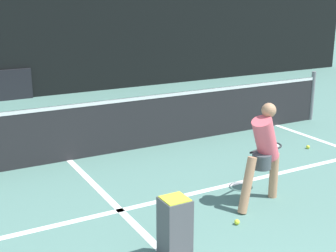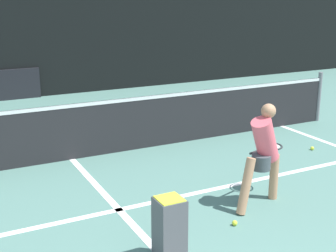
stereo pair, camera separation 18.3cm
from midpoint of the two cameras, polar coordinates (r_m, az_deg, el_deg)
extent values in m
cube|color=white|center=(6.14, -6.71, -10.18)|extent=(8.25, 0.10, 0.01)
cube|color=white|center=(6.16, -6.81, -10.07)|extent=(0.10, 4.25, 0.01)
cylinder|color=slate|center=(10.70, 16.69, 3.55)|extent=(0.09, 0.09, 1.07)
cube|color=#232326|center=(7.88, -12.81, -0.85)|extent=(11.00, 0.02, 0.95)
cube|color=white|center=(7.77, -13.00, 2.29)|extent=(11.00, 0.03, 0.06)
cube|color=black|center=(12.84, -20.03, 10.25)|extent=(24.00, 0.06, 3.30)
cylinder|color=tan|center=(6.50, 11.97, -5.90)|extent=(0.12, 0.12, 0.63)
cylinder|color=tan|center=(6.00, 8.76, -7.13)|extent=(0.31, 0.20, 0.73)
cylinder|color=#3F474C|center=(6.15, 10.50, -4.25)|extent=(0.25, 0.25, 0.19)
cylinder|color=#E55966|center=(6.10, 10.95, -1.56)|extent=(0.47, 0.33, 0.66)
sphere|color=tan|center=(6.04, 11.34, 1.89)|extent=(0.19, 0.19, 0.19)
cylinder|color=#262628|center=(6.40, 9.97, -2.94)|extent=(0.30, 0.12, 0.03)
torus|color=#262628|center=(6.64, 11.49, -2.31)|extent=(0.43, 0.43, 0.02)
cylinder|color=beige|center=(6.64, 11.49, -2.31)|extent=(0.32, 0.32, 0.01)
sphere|color=#D1E033|center=(8.75, 16.12, -2.47)|extent=(0.07, 0.07, 0.07)
sphere|color=#D1E033|center=(5.79, 7.49, -11.53)|extent=(0.07, 0.07, 0.07)
cube|color=#4C4C51|center=(4.89, -0.26, -12.62)|extent=(0.28, 0.28, 0.70)
cube|color=#D1E033|center=(4.75, -0.27, -9.11)|extent=(0.25, 0.25, 0.06)
cylinder|color=black|center=(16.69, -19.82, 6.65)|extent=(0.18, 0.60, 0.60)
cylinder|color=black|center=(13.80, -17.73, 5.10)|extent=(0.18, 0.60, 0.60)
camera|label=1|loc=(0.09, -90.83, -0.23)|focal=50.00mm
camera|label=2|loc=(0.09, 89.17, 0.23)|focal=50.00mm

